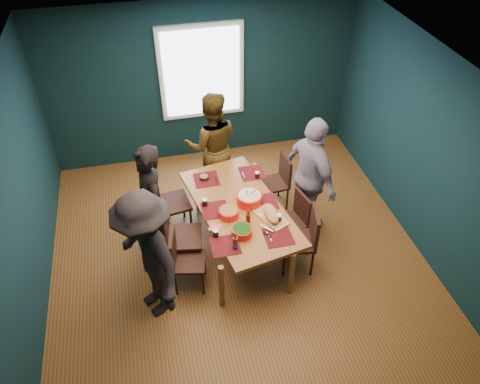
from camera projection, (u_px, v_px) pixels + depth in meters
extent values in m
cube|color=brown|center=(237.00, 253.00, 6.54)|extent=(5.00, 5.00, 0.01)
cube|color=silver|center=(236.00, 73.00, 4.79)|extent=(5.00, 5.00, 0.01)
cube|color=#0D272D|center=(19.00, 208.00, 5.23)|extent=(0.01, 5.00, 2.70)
cube|color=#0D272D|center=(423.00, 150.00, 6.10)|extent=(0.01, 5.00, 2.70)
cube|color=#0D272D|center=(202.00, 83.00, 7.52)|extent=(5.00, 0.01, 2.70)
cube|color=#0D272D|center=(304.00, 362.00, 3.80)|extent=(5.00, 0.01, 2.70)
cube|color=silver|center=(202.00, 72.00, 7.37)|extent=(1.35, 0.06, 1.55)
cube|color=olive|center=(240.00, 208.00, 6.15)|extent=(1.37, 2.16, 0.05)
cylinder|color=olive|center=(222.00, 287.00, 5.63)|extent=(0.07, 0.07, 0.71)
cylinder|color=olive|center=(291.00, 274.00, 5.79)|extent=(0.07, 0.07, 0.71)
cylinder|color=olive|center=(197.00, 191.00, 7.00)|extent=(0.07, 0.07, 0.71)
cylinder|color=olive|center=(254.00, 182.00, 7.16)|extent=(0.07, 0.07, 0.71)
cube|color=black|center=(172.00, 203.00, 6.58)|extent=(0.53, 0.53, 0.04)
cube|color=black|center=(155.00, 192.00, 6.34)|extent=(0.11, 0.47, 0.51)
cylinder|color=black|center=(164.00, 229.00, 6.55)|extent=(0.04, 0.04, 0.48)
cylinder|color=black|center=(191.00, 222.00, 6.66)|extent=(0.04, 0.04, 0.48)
cylinder|color=black|center=(157.00, 211.00, 6.83)|extent=(0.04, 0.04, 0.48)
cylinder|color=black|center=(183.00, 205.00, 6.94)|extent=(0.04, 0.04, 0.48)
cube|color=black|center=(183.00, 237.00, 6.06)|extent=(0.54, 0.54, 0.04)
cube|color=black|center=(165.00, 223.00, 5.87)|extent=(0.12, 0.47, 0.51)
cylinder|color=black|center=(169.00, 263.00, 6.07)|extent=(0.04, 0.04, 0.48)
cylinder|color=black|center=(200.00, 262.00, 6.09)|extent=(0.04, 0.04, 0.48)
cylinder|color=black|center=(170.00, 241.00, 6.37)|extent=(0.04, 0.04, 0.48)
cylinder|color=black|center=(200.00, 240.00, 6.39)|extent=(0.04, 0.04, 0.48)
cube|color=black|center=(189.00, 262.00, 5.84)|extent=(0.47, 0.47, 0.04)
cube|color=black|center=(173.00, 249.00, 5.69)|extent=(0.12, 0.40, 0.44)
cylinder|color=black|center=(176.00, 284.00, 5.85)|extent=(0.03, 0.03, 0.41)
cylinder|color=black|center=(203.00, 284.00, 5.86)|extent=(0.03, 0.03, 0.41)
cylinder|color=black|center=(178.00, 263.00, 6.11)|extent=(0.03, 0.03, 0.41)
cylinder|color=black|center=(204.00, 263.00, 6.12)|extent=(0.03, 0.03, 0.41)
cube|color=black|center=(273.00, 184.00, 7.02)|extent=(0.43, 0.43, 0.04)
cube|color=black|center=(285.00, 169.00, 6.91)|extent=(0.07, 0.40, 0.44)
cylinder|color=black|center=(266.00, 204.00, 7.00)|extent=(0.03, 0.03, 0.41)
cylinder|color=black|center=(287.00, 200.00, 7.08)|extent=(0.03, 0.03, 0.41)
cylinder|color=black|center=(258.00, 190.00, 7.25)|extent=(0.03, 0.03, 0.41)
cylinder|color=black|center=(279.00, 186.00, 7.33)|extent=(0.03, 0.03, 0.41)
cube|color=black|center=(290.00, 222.00, 6.42)|extent=(0.45, 0.45, 0.04)
cube|color=black|center=(302.00, 207.00, 6.33)|extent=(0.12, 0.38, 0.41)
cylinder|color=black|center=(285.00, 244.00, 6.39)|extent=(0.03, 0.03, 0.39)
cylinder|color=black|center=(305.00, 237.00, 6.49)|extent=(0.03, 0.03, 0.39)
cylinder|color=black|center=(274.00, 229.00, 6.61)|extent=(0.03, 0.03, 0.39)
cylinder|color=black|center=(293.00, 222.00, 6.72)|extent=(0.03, 0.03, 0.39)
cube|color=black|center=(298.00, 241.00, 6.07)|extent=(0.51, 0.51, 0.04)
cube|color=black|center=(315.00, 227.00, 5.91)|extent=(0.13, 0.43, 0.47)
cylinder|color=black|center=(284.00, 264.00, 6.08)|extent=(0.03, 0.03, 0.44)
cylinder|color=black|center=(312.00, 264.00, 6.09)|extent=(0.03, 0.03, 0.44)
cylinder|color=black|center=(281.00, 244.00, 6.36)|extent=(0.03, 0.03, 0.44)
cylinder|color=black|center=(308.00, 243.00, 6.37)|extent=(0.03, 0.03, 0.44)
imported|color=black|center=(151.00, 204.00, 6.01)|extent=(0.54, 0.71, 1.72)
imported|color=black|center=(212.00, 145.00, 7.03)|extent=(0.91, 0.74, 1.72)
imported|color=white|center=(311.00, 176.00, 6.40)|extent=(0.68, 1.12, 1.79)
imported|color=black|center=(147.00, 257.00, 5.28)|extent=(1.07, 1.33, 1.80)
cylinder|color=red|center=(229.00, 213.00, 5.96)|extent=(0.26, 0.26, 0.10)
cylinder|color=olive|center=(229.00, 210.00, 5.93)|extent=(0.23, 0.23, 0.02)
cylinder|color=red|center=(249.00, 199.00, 6.14)|extent=(0.34, 0.34, 0.14)
cylinder|color=beige|center=(250.00, 195.00, 6.10)|extent=(0.30, 0.30, 0.02)
cylinder|color=tan|center=(253.00, 192.00, 6.08)|extent=(0.10, 0.19, 0.27)
cylinder|color=tan|center=(247.00, 193.00, 6.06)|extent=(0.08, 0.19, 0.27)
cylinder|color=red|center=(242.00, 231.00, 5.70)|extent=(0.26, 0.26, 0.11)
cylinder|color=#134511|center=(242.00, 229.00, 5.67)|extent=(0.23, 0.23, 0.02)
cube|color=tan|center=(271.00, 217.00, 5.96)|extent=(0.41, 0.53, 0.02)
ellipsoid|color=gold|center=(271.00, 214.00, 5.92)|extent=(0.31, 0.41, 0.11)
cube|color=silver|center=(267.00, 228.00, 5.79)|extent=(0.14, 0.16, 0.00)
cylinder|color=black|center=(267.00, 234.00, 5.70)|extent=(0.08, 0.09, 0.02)
sphere|color=#1A5B14|center=(274.00, 219.00, 5.83)|extent=(0.03, 0.03, 0.03)
sphere|color=#1A5B14|center=(271.00, 213.00, 5.91)|extent=(0.03, 0.03, 0.03)
sphere|color=#1A5B14|center=(269.00, 208.00, 5.99)|extent=(0.03, 0.03, 0.03)
cylinder|color=black|center=(204.00, 177.00, 6.55)|extent=(0.13, 0.13, 0.05)
cylinder|color=olive|center=(204.00, 176.00, 6.54)|extent=(0.11, 0.11, 0.01)
cylinder|color=#47200C|center=(235.00, 243.00, 5.50)|extent=(0.06, 0.06, 0.18)
cylinder|color=#47200C|center=(235.00, 236.00, 5.42)|extent=(0.03, 0.03, 0.07)
cylinder|color=#1937B2|center=(235.00, 245.00, 5.52)|extent=(0.07, 0.07, 0.04)
cylinder|color=#47200C|center=(248.00, 219.00, 5.83)|extent=(0.06, 0.06, 0.17)
cylinder|color=#47200C|center=(248.00, 212.00, 5.75)|extent=(0.02, 0.02, 0.07)
cylinder|color=black|center=(216.00, 233.00, 5.68)|extent=(0.07, 0.07, 0.10)
cylinder|color=silver|center=(216.00, 231.00, 5.65)|extent=(0.07, 0.07, 0.02)
cylinder|color=black|center=(279.00, 218.00, 5.88)|extent=(0.08, 0.08, 0.11)
cylinder|color=silver|center=(279.00, 215.00, 5.85)|extent=(0.08, 0.08, 0.02)
cylinder|color=black|center=(257.00, 175.00, 6.57)|extent=(0.06, 0.06, 0.09)
cylinder|color=silver|center=(257.00, 173.00, 6.54)|extent=(0.07, 0.07, 0.01)
cylinder|color=black|center=(205.00, 202.00, 6.11)|extent=(0.07, 0.07, 0.10)
cylinder|color=silver|center=(205.00, 200.00, 6.08)|extent=(0.08, 0.08, 0.02)
cube|color=#DA5C61|center=(267.00, 197.00, 6.27)|extent=(0.15, 0.15, 0.00)
cube|color=#DA5C61|center=(215.00, 227.00, 5.83)|extent=(0.18, 0.18, 0.00)
cube|color=#DA5C61|center=(280.00, 241.00, 5.65)|extent=(0.17, 0.17, 0.00)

